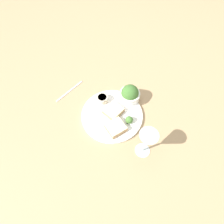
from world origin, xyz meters
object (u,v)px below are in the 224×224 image
sauce_ramekin (102,99)px  cheese_toast_near (114,111)px  wine_glass (147,141)px  salad_bowl (130,94)px  cheese_toast_far (116,127)px  fork (70,91)px

sauce_ramekin → cheese_toast_near: 0.09m
wine_glass → cheese_toast_near: bearing=65.2°
salad_bowl → cheese_toast_far: (-0.18, -0.03, -0.02)m
wine_glass → fork: wine_glass is taller
salad_bowl → fork: (-0.11, 0.29, -0.05)m
salad_bowl → fork: salad_bowl is taller
cheese_toast_far → cheese_toast_near: bearing=36.5°
cheese_toast_far → fork: cheese_toast_far is taller
sauce_ramekin → wine_glass: 0.32m
salad_bowl → sauce_ramekin: size_ratio=1.89×
cheese_toast_near → fork: 0.27m
salad_bowl → wine_glass: (-0.20, -0.17, 0.06)m
salad_bowl → cheese_toast_far: size_ratio=0.94×
salad_bowl → fork: bearing=110.7°
salad_bowl → cheese_toast_near: size_ratio=1.08×
cheese_toast_near → wine_glass: (-0.09, -0.20, 0.08)m
cheese_toast_near → cheese_toast_far: (-0.07, -0.05, 0.00)m
salad_bowl → fork: size_ratio=0.56×
salad_bowl → cheese_toast_near: (-0.11, 0.02, -0.02)m
wine_glass → salad_bowl: bearing=41.2°
sauce_ramekin → fork: size_ratio=0.30×
cheese_toast_near → cheese_toast_far: bearing=-143.5°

